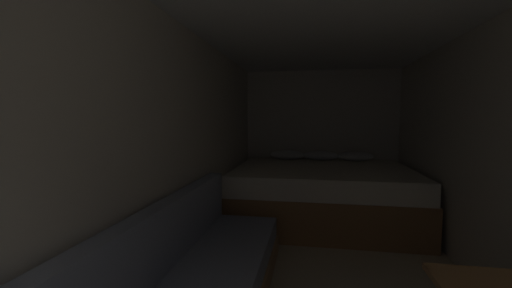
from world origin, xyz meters
TOP-DOWN VIEW (x-y plane):
  - ground_plane at (0.00, 1.92)m, footprint 7.33×7.33m
  - wall_back at (0.00, 4.61)m, footprint 2.50×0.05m
  - wall_left at (-1.23, 1.92)m, footprint 0.05×5.33m
  - wall_right at (1.23, 1.92)m, footprint 0.05×5.33m
  - ceiling_slab at (0.00, 1.92)m, footprint 2.50×5.33m
  - bed at (0.00, 3.64)m, footprint 2.28×1.83m

SIDE VIEW (x-z plane):
  - ground_plane at x=0.00m, z-range 0.00..0.00m
  - bed at x=0.00m, z-range -0.06..0.80m
  - wall_back at x=0.00m, z-range 0.00..2.13m
  - wall_left at x=-1.23m, z-range 0.00..2.13m
  - wall_right at x=1.23m, z-range 0.00..2.13m
  - ceiling_slab at x=0.00m, z-range 2.13..2.18m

